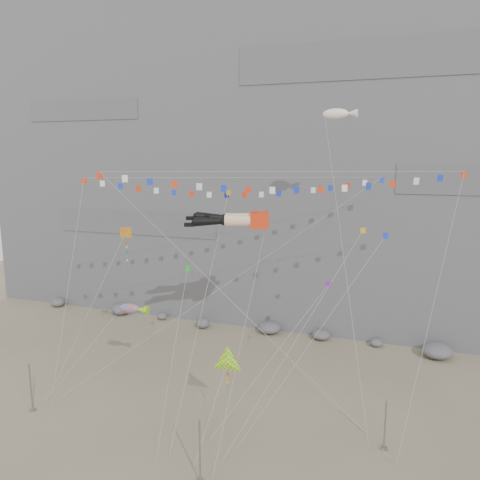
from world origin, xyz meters
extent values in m
plane|color=gray|center=(0.00, 0.00, 0.00)|extent=(120.00, 120.00, 0.00)
cube|color=slate|center=(0.00, 32.00, 25.00)|extent=(80.00, 28.00, 50.00)
cylinder|color=slate|center=(-13.73, -5.50, 2.01)|extent=(0.12, 0.12, 4.02)
cylinder|color=slate|center=(2.55, -8.87, 2.16)|extent=(0.12, 0.12, 4.32)
cylinder|color=slate|center=(13.43, -1.60, 1.85)|extent=(0.12, 0.12, 3.71)
cube|color=red|center=(1.95, 5.93, 14.85)|extent=(2.21, 2.60, 1.31)
cylinder|color=beige|center=(0.33, 4.72, 14.85)|extent=(2.41, 1.60, 0.97)
sphere|color=black|center=(-0.73, 4.39, 14.85)|extent=(0.89, 0.89, 0.89)
cone|color=black|center=(-1.97, 3.99, 14.78)|extent=(2.77, 1.57, 0.90)
cube|color=black|center=(-3.65, 3.45, 14.48)|extent=(0.93, 0.63, 0.32)
cylinder|color=beige|center=(-0.07, 5.97, 14.85)|extent=(2.41, 1.60, 0.97)
sphere|color=black|center=(-1.13, 5.63, 14.85)|extent=(0.89, 0.89, 0.89)
cone|color=black|center=(-2.37, 5.23, 14.98)|extent=(2.78, 1.58, 0.97)
cube|color=black|center=(-4.05, 4.70, 14.88)|extent=(0.93, 0.63, 0.32)
cylinder|color=gray|center=(2.55, -1.19, 7.45)|extent=(0.03, 0.03, 20.58)
cube|color=slate|center=(3.16, -8.32, 0.05)|extent=(0.16, 0.16, 0.10)
cylinder|color=gray|center=(-7.15, 2.38, 9.19)|extent=(0.03, 0.03, 25.44)
cube|color=slate|center=(-12.90, -4.35, 0.05)|extent=(0.16, 0.16, 0.10)
cylinder|color=gray|center=(9.53, 0.23, 9.59)|extent=(0.03, 0.03, 22.28)
cube|color=slate|center=(14.31, -2.97, 0.05)|extent=(0.16, 0.16, 0.10)
cylinder|color=gray|center=(-11.17, -1.32, 6.93)|extent=(0.03, 0.03, 15.64)
cube|color=slate|center=(-13.55, -4.18, 0.05)|extent=(0.16, 0.16, 0.10)
cylinder|color=gray|center=(-10.60, -2.56, 3.81)|extent=(0.03, 0.03, 10.72)
cube|color=slate|center=(-13.49, -5.06, 0.05)|extent=(0.16, 0.16, 0.10)
cylinder|color=gray|center=(1.94, -5.50, 2.78)|extent=(0.03, 0.03, 7.29)
cube|color=slate|center=(1.60, -7.89, 0.05)|extent=(0.16, 0.16, 0.10)
cylinder|color=gray|center=(10.05, 4.26, 12.04)|extent=(0.03, 0.03, 27.07)
cube|color=slate|center=(12.41, -1.56, 0.05)|extent=(0.16, 0.16, 0.10)
cylinder|color=gray|center=(-1.22, 0.70, 8.49)|extent=(0.03, 0.03, 22.99)
cube|color=slate|center=(-0.56, -7.08, 0.05)|extent=(0.16, 0.16, 0.10)
cylinder|color=gray|center=(4.94, -0.92, 5.16)|extent=(0.03, 0.03, 15.07)
cube|color=slate|center=(1.38, -5.16, 0.05)|extent=(0.16, 0.16, 0.10)
cylinder|color=gray|center=(-2.44, -2.42, 5.33)|extent=(0.03, 0.03, 15.86)
cube|color=slate|center=(-1.04, -8.17, 0.05)|extent=(0.16, 0.16, 0.10)
cylinder|color=gray|center=(6.95, -0.02, 7.15)|extent=(0.03, 0.03, 20.78)
cube|color=slate|center=(3.14, -6.58, 0.05)|extent=(0.16, 0.16, 0.10)
cylinder|color=gray|center=(8.13, -0.96, 7.27)|extent=(0.03, 0.03, 18.85)
cube|color=slate|center=(3.60, -5.00, 0.05)|extent=(0.16, 0.16, 0.10)
camera|label=1|loc=(13.48, -33.03, 20.38)|focal=35.00mm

